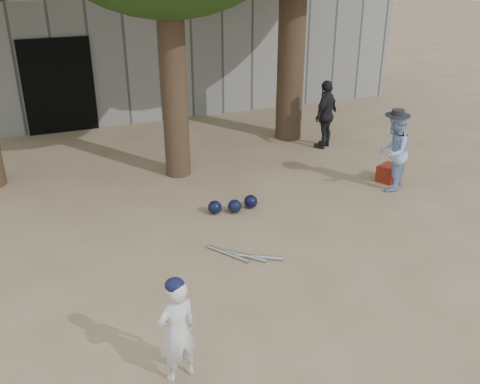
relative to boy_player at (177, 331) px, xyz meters
name	(u,v)px	position (x,y,z in m)	size (l,w,h in m)	color
ground	(226,298)	(0.91, 1.09, -0.58)	(70.00, 70.00, 0.00)	#937C5E
boy_player	(177,331)	(0.00, 0.00, 0.00)	(0.42, 0.28, 1.15)	silver
spectator_blue	(393,152)	(4.89, 3.13, 0.13)	(0.69, 0.54, 1.42)	#91B0E0
spectator_dark	(326,114)	(4.94, 5.57, 0.17)	(0.87, 0.36, 1.49)	black
red_bag	(389,173)	(5.12, 3.46, -0.43)	(0.42, 0.32, 0.30)	maroon
back_building	(94,49)	(0.91, 11.42, 0.92)	(16.00, 5.24, 3.00)	gray
helmet_row	(233,205)	(1.91, 3.34, -0.46)	(0.87, 0.32, 0.23)	black
bat_pile	(243,255)	(1.50, 1.92, -0.55)	(0.90, 0.77, 0.06)	#AAAAB0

